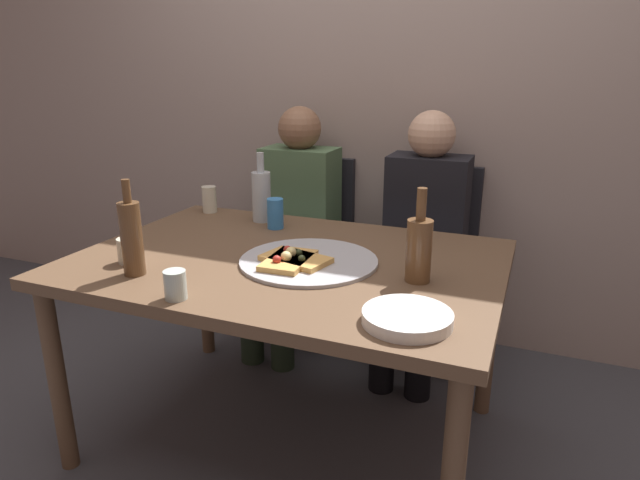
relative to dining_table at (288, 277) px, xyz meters
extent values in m
plane|color=#424247|center=(0.00, 0.00, -0.65)|extent=(8.00, 8.00, 0.00)
cube|color=gray|center=(0.00, 1.10, 0.65)|extent=(6.00, 0.10, 2.60)
cube|color=brown|center=(0.00, 0.00, 0.05)|extent=(1.44, 1.00, 0.04)
cylinder|color=brown|center=(-0.66, -0.44, -0.31)|extent=(0.06, 0.06, 0.69)
cylinder|color=brown|center=(-0.66, 0.44, -0.31)|extent=(0.06, 0.06, 0.69)
cylinder|color=brown|center=(0.66, 0.44, -0.31)|extent=(0.06, 0.06, 0.69)
cylinder|color=#ADADB2|center=(0.09, -0.02, 0.08)|extent=(0.46, 0.46, 0.01)
cube|color=tan|center=(0.06, -0.06, 0.09)|extent=(0.24, 0.18, 0.02)
sphere|color=#EAD184|center=(0.04, -0.05, 0.11)|extent=(0.04, 0.04, 0.04)
sphere|color=#2D381E|center=(0.09, -0.09, 0.11)|extent=(0.02, 0.02, 0.02)
sphere|color=#B22D23|center=(0.01, -0.03, 0.11)|extent=(0.03, 0.03, 0.03)
cube|color=tan|center=(0.04, -0.08, 0.09)|extent=(0.14, 0.23, 0.02)
sphere|color=#EAD184|center=(0.04, -0.10, 0.11)|extent=(0.04, 0.04, 0.04)
sphere|color=#2D381E|center=(0.06, -0.04, 0.11)|extent=(0.02, 0.02, 0.02)
sphere|color=#B22D23|center=(0.02, -0.13, 0.11)|extent=(0.03, 0.03, 0.03)
cylinder|color=brown|center=(0.46, -0.04, 0.17)|extent=(0.08, 0.08, 0.19)
cylinder|color=brown|center=(0.46, -0.04, 0.31)|extent=(0.03, 0.03, 0.10)
cylinder|color=#B2BCC1|center=(-0.30, 0.38, 0.18)|extent=(0.08, 0.08, 0.21)
cylinder|color=#B2BCC1|center=(-0.30, 0.38, 0.32)|extent=(0.03, 0.03, 0.08)
cylinder|color=brown|center=(-0.38, -0.32, 0.19)|extent=(0.07, 0.07, 0.23)
cylinder|color=brown|center=(-0.38, -0.32, 0.34)|extent=(0.03, 0.03, 0.07)
cylinder|color=#B7C6BC|center=(-0.14, -0.43, 0.11)|extent=(0.06, 0.06, 0.08)
cylinder|color=beige|center=(-0.47, -0.24, 0.12)|extent=(0.07, 0.07, 0.08)
cylinder|color=beige|center=(-0.59, 0.42, 0.13)|extent=(0.06, 0.06, 0.12)
cylinder|color=#337AC1|center=(-0.20, 0.30, 0.13)|extent=(0.07, 0.07, 0.12)
cylinder|color=white|center=(0.50, -0.34, 0.09)|extent=(0.23, 0.23, 0.03)
cube|color=#B7B7BC|center=(0.38, 0.24, 0.08)|extent=(0.09, 0.22, 0.01)
cube|color=black|center=(-0.33, 0.82, -0.20)|extent=(0.44, 0.44, 0.05)
cube|color=black|center=(-0.33, 1.02, 0.02)|extent=(0.44, 0.04, 0.45)
cylinder|color=black|center=(-0.14, 0.63, -0.44)|extent=(0.04, 0.04, 0.42)
cylinder|color=black|center=(-0.52, 0.63, -0.44)|extent=(0.04, 0.04, 0.42)
cylinder|color=black|center=(-0.14, 1.01, -0.44)|extent=(0.04, 0.04, 0.42)
cylinder|color=black|center=(-0.52, 1.01, -0.44)|extent=(0.04, 0.04, 0.42)
cube|color=black|center=(0.31, 0.82, -0.20)|extent=(0.44, 0.44, 0.05)
cube|color=black|center=(0.31, 1.02, 0.02)|extent=(0.44, 0.04, 0.45)
cylinder|color=black|center=(0.50, 0.63, -0.44)|extent=(0.04, 0.04, 0.42)
cylinder|color=black|center=(0.12, 0.63, -0.44)|extent=(0.04, 0.04, 0.42)
cylinder|color=black|center=(0.50, 1.01, -0.44)|extent=(0.04, 0.04, 0.42)
cylinder|color=black|center=(0.12, 1.01, -0.44)|extent=(0.04, 0.04, 0.42)
cube|color=#4C6B47|center=(-0.33, 0.84, 0.06)|extent=(0.36, 0.22, 0.52)
sphere|color=brown|center=(-0.33, 0.84, 0.41)|extent=(0.21, 0.21, 0.21)
cylinder|color=black|center=(-0.25, 0.64, -0.20)|extent=(0.12, 0.40, 0.12)
cylinder|color=black|center=(-0.41, 0.64, -0.20)|extent=(0.12, 0.40, 0.12)
cylinder|color=black|center=(-0.25, 0.44, -0.43)|extent=(0.11, 0.11, 0.45)
cylinder|color=black|center=(-0.41, 0.44, -0.43)|extent=(0.11, 0.11, 0.45)
cube|color=black|center=(0.31, 0.84, 0.06)|extent=(0.36, 0.22, 0.52)
sphere|color=tan|center=(0.31, 0.84, 0.41)|extent=(0.21, 0.21, 0.21)
cylinder|color=black|center=(0.39, 0.64, -0.20)|extent=(0.12, 0.40, 0.12)
cylinder|color=black|center=(0.23, 0.64, -0.20)|extent=(0.12, 0.40, 0.12)
cylinder|color=black|center=(0.39, 0.44, -0.43)|extent=(0.11, 0.11, 0.45)
cylinder|color=black|center=(0.23, 0.44, -0.43)|extent=(0.11, 0.11, 0.45)
camera|label=1|loc=(0.77, -1.60, 0.71)|focal=30.79mm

